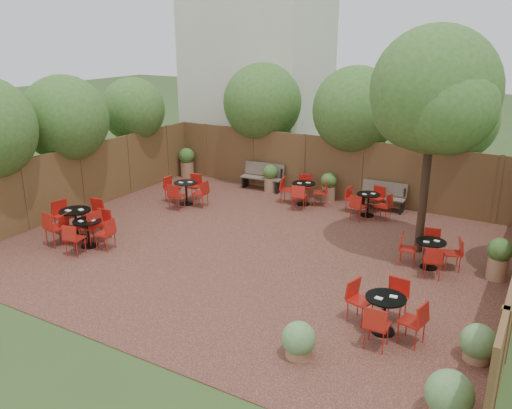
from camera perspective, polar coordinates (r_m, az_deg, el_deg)
The scene contains 12 objects.
ground at distance 13.30m, azimuth -0.24°, elevation -4.84°, with size 80.00×80.00×0.00m, color #354F23.
courtyard_paving at distance 13.29m, azimuth -0.24°, elevation -4.80°, with size 12.00×10.00×0.02m, color #391B17.
fence_back at distance 17.25m, azimuth 8.23°, elevation 3.98°, with size 12.00×0.08×2.00m, color brown.
fence_left at distance 16.66m, azimuth -18.34°, elevation 2.70°, with size 0.08×10.00×2.00m, color brown.
neighbour_building at distance 21.43m, azimuth 0.24°, elevation 15.10°, with size 5.00×4.00×8.00m, color beige.
overhang_foliage at distance 15.91m, azimuth -1.77°, elevation 9.50°, with size 15.79×10.98×2.80m.
courtyard_tree at distance 12.77m, azimuth 18.79°, elevation 11.02°, with size 2.98×2.92×5.42m.
park_bench_left at distance 18.04m, azimuth 0.74°, elevation 3.12°, with size 1.50×0.59×0.90m.
park_bench_right at distance 16.46m, azimuth 13.68°, elevation 0.95°, with size 1.38×0.50×0.84m.
bistro_tables at distance 13.83m, azimuth -1.71°, elevation -1.94°, with size 9.98×7.44×0.92m.
planters at distance 16.72m, azimuth 3.39°, elevation 2.08°, with size 11.72×3.97×1.08m.
low_shrubs at distance 8.83m, azimuth 16.80°, elevation -16.24°, with size 3.21×2.32×0.74m.
Camera 1 is at (6.20, -10.52, 5.26)m, focal length 36.72 mm.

